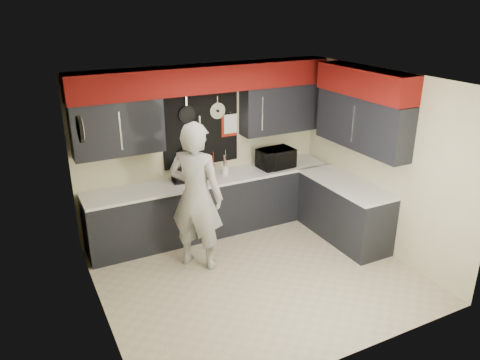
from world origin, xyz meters
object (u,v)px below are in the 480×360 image
knife_block (209,171)px  person (196,197)px  utensil_crock (225,170)px  coffee_maker (177,173)px  microwave (276,158)px

knife_block → person: (-0.53, -0.79, -0.02)m
utensil_crock → coffee_maker: bearing=178.1°
knife_block → person: 0.95m
utensil_crock → microwave: bearing=-5.7°
microwave → coffee_maker: microwave is taller
knife_block → utensil_crock: size_ratio=1.74×
microwave → coffee_maker: 1.64m
microwave → utensil_crock: (-0.87, 0.09, -0.08)m
knife_block → utensil_crock: bearing=8.2°
knife_block → person: person is taller
utensil_crock → coffee_maker: (-0.77, 0.03, 0.08)m
microwave → knife_block: bearing=174.6°
microwave → utensil_crock: bearing=170.9°
coffee_maker → knife_block: bearing=0.3°
person → coffee_maker: bearing=-47.6°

